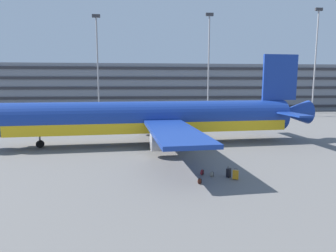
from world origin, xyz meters
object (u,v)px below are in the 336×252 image
object	(u,v)px
backpack_upright	(200,181)
suitcase_red	(229,173)
backpack_black	(202,172)
airliner	(155,119)
backpack_orange	(212,174)
suitcase_laid_flat	(236,175)

from	to	relation	value
backpack_upright	suitcase_red	bearing A→B (deg)	27.21
backpack_upright	backpack_black	size ratio (longest dim) A/B	0.92
airliner	backpack_orange	size ratio (longest dim) A/B	85.90
backpack_upright	backpack_orange	distance (m)	2.11
suitcase_red	backpack_black	bearing A→B (deg)	160.61
backpack_upright	backpack_orange	xyz separation A→B (m)	(1.33, 1.64, -0.01)
suitcase_laid_flat	backpack_upright	world-z (taller)	suitcase_laid_flat
airliner	suitcase_red	distance (m)	15.16
backpack_orange	backpack_black	xyz separation A→B (m)	(-0.70, 0.46, 0.03)
airliner	suitcase_laid_flat	size ratio (longest dim) A/B	47.40
backpack_orange	backpack_black	distance (m)	0.84
backpack_orange	backpack_upright	bearing A→B (deg)	-129.01
suitcase_red	backpack_orange	bearing A→B (deg)	168.92
suitcase_laid_flat	backpack_orange	size ratio (longest dim) A/B	1.81
airliner	backpack_upright	bearing A→B (deg)	-80.62
suitcase_laid_flat	suitcase_red	bearing A→B (deg)	121.66
backpack_black	airliner	bearing A→B (deg)	103.44
backpack_orange	suitcase_red	bearing A→B (deg)	-11.08
suitcase_red	backpack_black	distance (m)	2.18
suitcase_red	airliner	bearing A→B (deg)	110.49
backpack_black	backpack_upright	bearing A→B (deg)	-106.63
airliner	suitcase_red	world-z (taller)	airliner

